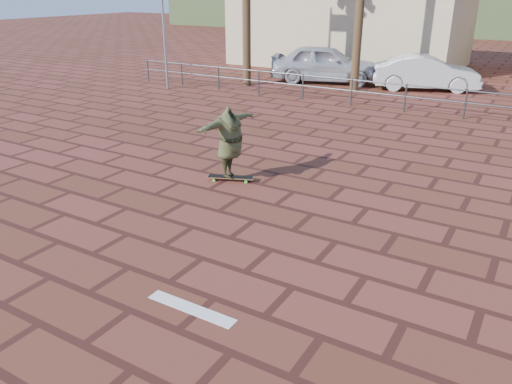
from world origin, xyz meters
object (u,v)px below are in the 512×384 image
skateboarder (230,143)px  car_silver (325,64)px  longboard (231,177)px  car_white (426,73)px

skateboarder → car_silver: 13.23m
skateboarder → car_silver: (-3.27, 12.82, -0.07)m
longboard → skateboarder: 0.83m
longboard → car_silver: car_silver is taller
car_white → car_silver: bearing=76.5°
car_silver → longboard: bearing=176.7°
car_silver → skateboarder: bearing=176.7°
car_silver → car_white: car_silver is taller
skateboarder → car_white: bearing=-1.5°
longboard → car_white: 13.38m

